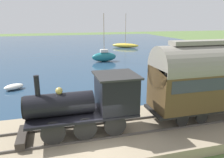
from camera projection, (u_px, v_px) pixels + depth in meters
The scene contains 8 objects.
ground_plane at pixel (97, 151), 11.28m from camera, with size 200.00×200.00×0.00m, color #516B38.
harbor_water at pixel (60, 47), 52.30m from camera, with size 80.00×80.00×0.01m.
rail_embankment at pixel (93, 137), 12.07m from camera, with size 5.77×56.00×0.69m.
steam_locomotive at pixel (92, 100), 11.50m from camera, with size 2.30×6.25×3.30m.
sailboat_yellow at pixel (125, 45), 51.64m from camera, with size 4.57×6.21×7.78m.
sailboat_teal at pixel (104, 56), 34.68m from camera, with size 1.27×3.90×7.41m.
rowboat_mid_harbor at pixel (14, 87), 20.98m from camera, with size 1.77×2.08×0.55m.
rowboat_off_pier at pixel (193, 90), 20.29m from camera, with size 1.92×2.12×0.45m.
Camera 1 is at (-9.74, 1.84, 6.59)m, focal length 35.00 mm.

